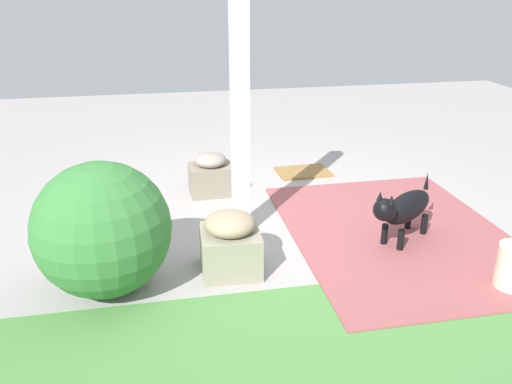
# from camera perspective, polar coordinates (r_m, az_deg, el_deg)

# --- Properties ---
(ground_plane) EXTENTS (12.00, 12.00, 0.00)m
(ground_plane) POSITION_cam_1_polar(r_m,az_deg,el_deg) (4.65, 2.29, -3.64)
(ground_plane) COLOR #9E9795
(brick_path) EXTENTS (1.80, 2.40, 0.02)m
(brick_path) POSITION_cam_1_polar(r_m,az_deg,el_deg) (4.65, 15.21, -4.38)
(brick_path) COLOR #954D4F
(brick_path) RESTS_ON ground
(porch_pillar) EXTENTS (0.14, 0.14, 2.03)m
(porch_pillar) POSITION_cam_1_polar(r_m,az_deg,el_deg) (4.22, -1.76, 8.33)
(porch_pillar) COLOR white
(porch_pillar) RESTS_ON ground
(stone_planter_nearest) EXTENTS (0.44, 0.35, 0.43)m
(stone_planter_nearest) POSITION_cam_1_polar(r_m,az_deg,el_deg) (5.27, -4.92, 1.89)
(stone_planter_nearest) COLOR gray
(stone_planter_nearest) RESTS_ON ground
(stone_planter_far) EXTENTS (0.45, 0.44, 0.47)m
(stone_planter_far) POSITION_cam_1_polar(r_m,az_deg,el_deg) (3.87, -2.81, -5.61)
(stone_planter_far) COLOR gray
(stone_planter_far) RESTS_ON ground
(round_shrub) EXTENTS (0.93, 0.93, 0.93)m
(round_shrub) POSITION_cam_1_polar(r_m,az_deg,el_deg) (3.68, -16.37, -3.93)
(round_shrub) COLOR #337234
(round_shrub) RESTS_ON ground
(terracotta_pot_broad) EXTENTS (0.32, 0.32, 0.37)m
(terracotta_pot_broad) POSITION_cam_1_polar(r_m,az_deg,el_deg) (4.97, -15.46, -0.11)
(terracotta_pot_broad) COLOR #B8793F
(terracotta_pot_broad) RESTS_ON ground
(dog) EXTENTS (0.71, 0.57, 0.53)m
(dog) POSITION_cam_1_polar(r_m,az_deg,el_deg) (4.39, 15.79, -1.70)
(dog) COLOR black
(dog) RESTS_ON ground
(doormat) EXTENTS (0.59, 0.42, 0.03)m
(doormat) POSITION_cam_1_polar(r_m,az_deg,el_deg) (5.90, 5.15, 2.19)
(doormat) COLOR olive
(doormat) RESTS_ON ground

